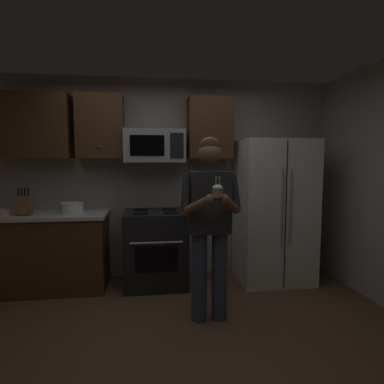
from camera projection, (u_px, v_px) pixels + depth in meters
The scene contains 12 objects.
ground_plane at pixel (178, 344), 2.73m from camera, with size 6.00×6.00×0.00m, color brown.
wall_back at pixel (166, 179), 4.33m from camera, with size 4.40×0.10×2.60m, color gray.
oven_range at pixel (156, 248), 4.01m from camera, with size 0.76×0.70×0.93m.
microwave at pixel (155, 146), 4.00m from camera, with size 0.74×0.41×0.40m.
refrigerator at pixel (274, 211), 4.13m from camera, with size 0.90×0.75×1.80m.
cabinet_row_upper at pixel (107, 127), 3.96m from camera, with size 2.78×0.36×0.76m.
counter_left at pixel (46, 252), 3.85m from camera, with size 1.44×0.66×0.92m.
knife_block at pixel (25, 205), 3.72m from camera, with size 0.16×0.15×0.32m.
bowl_large_white at pixel (72, 208), 3.85m from camera, with size 0.27×0.27×0.13m.
bowl_small_colored at pixel (3, 212), 3.72m from camera, with size 0.15×0.15×0.07m.
person at pixel (210, 219), 3.06m from camera, with size 0.60×0.48×1.76m.
cupcake at pixel (218, 191), 2.70m from camera, with size 0.09×0.09×0.17m.
Camera 1 is at (-0.24, -2.59, 1.54)m, focal length 30.31 mm.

